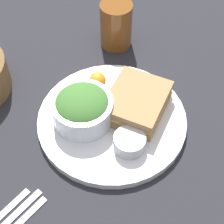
# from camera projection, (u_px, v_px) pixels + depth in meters

# --- Properties ---
(ground_plane) EXTENTS (4.00, 4.00, 0.00)m
(ground_plane) POSITION_uv_depth(u_px,v_px,m) (112.00, 123.00, 0.80)
(ground_plane) COLOR #232328
(plate) EXTENTS (0.31, 0.31, 0.02)m
(plate) POSITION_uv_depth(u_px,v_px,m) (112.00, 120.00, 0.79)
(plate) COLOR silver
(plate) RESTS_ON ground_plane
(sandwich) EXTENTS (0.16, 0.15, 0.05)m
(sandwich) POSITION_uv_depth(u_px,v_px,m) (137.00, 102.00, 0.78)
(sandwich) COLOR #A37A4C
(sandwich) RESTS_ON plate
(salad_bowl) EXTENTS (0.13, 0.13, 0.07)m
(salad_bowl) POSITION_uv_depth(u_px,v_px,m) (82.00, 108.00, 0.76)
(salad_bowl) COLOR white
(salad_bowl) RESTS_ON plate
(dressing_cup) EXTENTS (0.06, 0.06, 0.03)m
(dressing_cup) POSITION_uv_depth(u_px,v_px,m) (129.00, 142.00, 0.73)
(dressing_cup) COLOR #B7B7BC
(dressing_cup) RESTS_ON plate
(orange_wedge) EXTENTS (0.04, 0.04, 0.04)m
(orange_wedge) POSITION_uv_depth(u_px,v_px,m) (98.00, 80.00, 0.83)
(orange_wedge) COLOR orange
(orange_wedge) RESTS_ON plate
(drink_glass) EXTENTS (0.08, 0.08, 0.12)m
(drink_glass) POSITION_uv_depth(u_px,v_px,m) (116.00, 25.00, 0.91)
(drink_glass) COLOR brown
(drink_glass) RESTS_ON ground_plane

